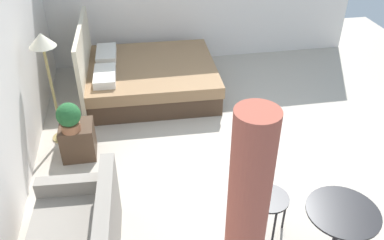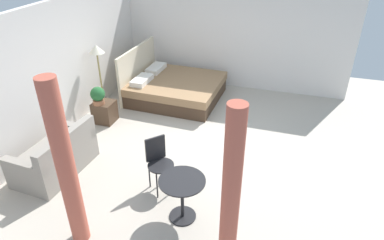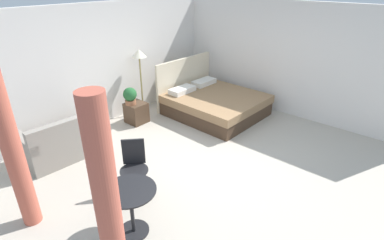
{
  "view_description": "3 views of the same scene",
  "coord_description": "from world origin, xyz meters",
  "px_view_note": "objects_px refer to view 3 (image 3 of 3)",
  "views": [
    {
      "loc": [
        -4.21,
        1.49,
        3.38
      ],
      "look_at": [
        -0.18,
        0.77,
        0.64
      ],
      "focal_mm": 37.82,
      "sensor_mm": 36.0,
      "label": 1
    },
    {
      "loc": [
        -5.37,
        -1.53,
        3.74
      ],
      "look_at": [
        -0.23,
        0.1,
        0.63
      ],
      "focal_mm": 31.89,
      "sensor_mm": 36.0,
      "label": 2
    },
    {
      "loc": [
        -3.64,
        -2.77,
        3.04
      ],
      "look_at": [
        -0.35,
        0.06,
        0.94
      ],
      "focal_mm": 28.04,
      "sensor_mm": 36.0,
      "label": 3
    }
  ],
  "objects_px": {
    "bed": "(213,103)",
    "couch": "(64,142)",
    "cafe_chair_near_window": "(134,163)",
    "balcony_table": "(131,203)",
    "floor_lamp": "(140,60)",
    "nightstand": "(136,113)",
    "potted_plant": "(130,96)"
  },
  "relations": [
    {
      "from": "bed",
      "to": "couch",
      "type": "relative_size",
      "value": 1.52
    },
    {
      "from": "couch",
      "to": "cafe_chair_near_window",
      "type": "bearing_deg",
      "value": -85.03
    },
    {
      "from": "balcony_table",
      "to": "cafe_chair_near_window",
      "type": "xyz_separation_m",
      "value": [
        0.53,
        0.58,
        0.07
      ]
    },
    {
      "from": "couch",
      "to": "floor_lamp",
      "type": "height_order",
      "value": "floor_lamp"
    },
    {
      "from": "nightstand",
      "to": "floor_lamp",
      "type": "relative_size",
      "value": 0.3
    },
    {
      "from": "nightstand",
      "to": "potted_plant",
      "type": "relative_size",
      "value": 1.21
    },
    {
      "from": "bed",
      "to": "couch",
      "type": "height_order",
      "value": "bed"
    },
    {
      "from": "potted_plant",
      "to": "bed",
      "type": "bearing_deg",
      "value": -33.28
    },
    {
      "from": "bed",
      "to": "floor_lamp",
      "type": "bearing_deg",
      "value": 130.3
    },
    {
      "from": "couch",
      "to": "potted_plant",
      "type": "height_order",
      "value": "potted_plant"
    },
    {
      "from": "bed",
      "to": "balcony_table",
      "type": "relative_size",
      "value": 3.11
    },
    {
      "from": "bed",
      "to": "potted_plant",
      "type": "relative_size",
      "value": 5.57
    },
    {
      "from": "balcony_table",
      "to": "cafe_chair_near_window",
      "type": "height_order",
      "value": "cafe_chair_near_window"
    },
    {
      "from": "potted_plant",
      "to": "cafe_chair_near_window",
      "type": "distance_m",
      "value": 2.49
    },
    {
      "from": "potted_plant",
      "to": "cafe_chair_near_window",
      "type": "height_order",
      "value": "cafe_chair_near_window"
    },
    {
      "from": "couch",
      "to": "nightstand",
      "type": "xyz_separation_m",
      "value": [
        1.78,
        0.1,
        -0.05
      ]
    },
    {
      "from": "balcony_table",
      "to": "bed",
      "type": "bearing_deg",
      "value": 22.03
    },
    {
      "from": "couch",
      "to": "cafe_chair_near_window",
      "type": "xyz_separation_m",
      "value": [
        0.16,
        -1.83,
        0.26
      ]
    },
    {
      "from": "couch",
      "to": "floor_lamp",
      "type": "xyz_separation_m",
      "value": [
        2.2,
        0.37,
        1.02
      ]
    },
    {
      "from": "bed",
      "to": "couch",
      "type": "xyz_separation_m",
      "value": [
        -3.3,
        0.92,
        0.0
      ]
    },
    {
      "from": "nightstand",
      "to": "balcony_table",
      "type": "bearing_deg",
      "value": -130.59
    },
    {
      "from": "bed",
      "to": "cafe_chair_near_window",
      "type": "distance_m",
      "value": 3.28
    },
    {
      "from": "nightstand",
      "to": "floor_lamp",
      "type": "distance_m",
      "value": 1.19
    },
    {
      "from": "bed",
      "to": "nightstand",
      "type": "distance_m",
      "value": 1.83
    },
    {
      "from": "potted_plant",
      "to": "nightstand",
      "type": "bearing_deg",
      "value": -21.55
    },
    {
      "from": "couch",
      "to": "floor_lamp",
      "type": "distance_m",
      "value": 2.46
    },
    {
      "from": "floor_lamp",
      "to": "balcony_table",
      "type": "bearing_deg",
      "value": -132.84
    },
    {
      "from": "balcony_table",
      "to": "cafe_chair_near_window",
      "type": "relative_size",
      "value": 0.76
    },
    {
      "from": "bed",
      "to": "balcony_table",
      "type": "distance_m",
      "value": 3.96
    },
    {
      "from": "cafe_chair_near_window",
      "to": "potted_plant",
      "type": "bearing_deg",
      "value": 52.37
    },
    {
      "from": "cafe_chair_near_window",
      "to": "bed",
      "type": "bearing_deg",
      "value": 16.13
    },
    {
      "from": "cafe_chair_near_window",
      "to": "couch",
      "type": "bearing_deg",
      "value": 94.97
    }
  ]
}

